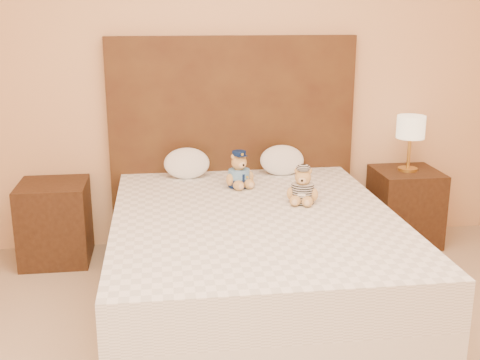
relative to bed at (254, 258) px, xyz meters
name	(u,v)px	position (x,y,z in m)	size (l,w,h in m)	color
bed	(254,258)	(0.00, 0.00, 0.00)	(1.60, 2.00, 0.55)	white
headboard	(233,142)	(0.00, 1.01, 0.47)	(1.75, 0.08, 1.50)	#4F3217
nightstand_left	(55,222)	(-1.25, 0.80, 0.00)	(0.45, 0.45, 0.55)	#3C2413
nightstand_right	(405,206)	(1.25, 0.80, 0.00)	(0.45, 0.45, 0.55)	#3C2413
lamp	(411,130)	(1.25, 0.80, 0.57)	(0.20, 0.20, 0.40)	gold
teddy_police	(239,169)	(-0.02, 0.55, 0.39)	(0.21, 0.20, 0.24)	#C0884A
teddy_prisoner	(303,185)	(0.32, 0.16, 0.39)	(0.20, 0.19, 0.22)	#C0884A
pillow_left	(187,162)	(-0.34, 0.83, 0.39)	(0.32, 0.20, 0.22)	white
pillow_right	(282,159)	(0.33, 0.83, 0.39)	(0.31, 0.20, 0.22)	white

